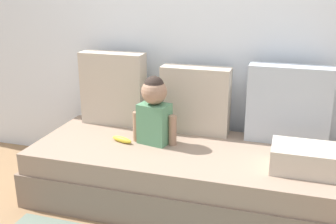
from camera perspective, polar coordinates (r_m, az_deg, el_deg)
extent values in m
plane|color=#93704C|center=(2.95, 2.11, -12.29)|extent=(12.00, 12.00, 0.00)
cube|color=silver|center=(3.10, 5.14, 13.10)|extent=(5.33, 0.10, 2.44)
cube|color=#826C5B|center=(2.88, 2.13, -10.16)|extent=(2.13, 0.87, 0.25)
cube|color=gray|center=(2.79, 2.18, -6.55)|extent=(2.06, 0.84, 0.15)
cube|color=#C1B29E|center=(3.18, -7.74, 3.30)|extent=(0.50, 0.16, 0.57)
cube|color=#C1B29E|center=(2.98, 3.91, 1.70)|extent=(0.51, 0.16, 0.50)
cube|color=#B2BCC6|center=(2.91, 16.67, 1.01)|extent=(0.56, 0.16, 0.55)
cube|color=#568E66|center=(2.80, -1.93, -1.65)|extent=(0.23, 0.19, 0.28)
sphere|color=#9E755B|center=(2.73, -1.98, 2.90)|extent=(0.18, 0.18, 0.18)
sphere|color=#2D231E|center=(2.72, -1.99, 3.72)|extent=(0.14, 0.14, 0.14)
cylinder|color=#9E755B|center=(2.86, -4.42, -2.05)|extent=(0.06, 0.06, 0.21)
cylinder|color=#9E755B|center=(2.78, 0.65, -2.61)|extent=(0.06, 0.06, 0.21)
ellipsoid|color=yellow|center=(2.87, -6.54, -3.90)|extent=(0.18, 0.09, 0.04)
cube|color=beige|center=(2.56, 18.86, -6.26)|extent=(0.40, 0.28, 0.15)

